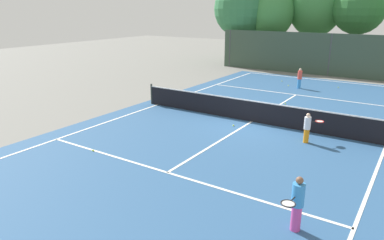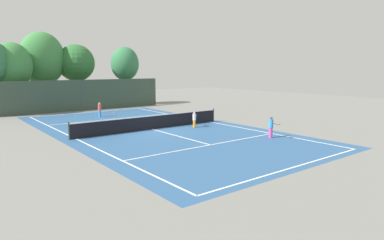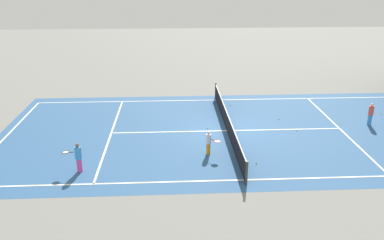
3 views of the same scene
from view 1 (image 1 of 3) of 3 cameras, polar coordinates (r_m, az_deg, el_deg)
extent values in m
plane|color=slate|center=(16.64, 9.48, -0.27)|extent=(80.00, 80.00, 0.00)
cube|color=#2D5684|center=(16.64, 9.48, -0.26)|extent=(13.00, 25.00, 0.00)
cube|color=white|center=(19.41, -5.48, 2.44)|extent=(0.10, 24.00, 0.01)
cube|color=white|center=(27.76, 19.78, 6.01)|extent=(11.00, 0.10, 0.01)
cube|color=white|center=(11.46, -3.95, -8.34)|extent=(11.00, 0.10, 0.01)
cube|color=white|center=(22.46, 16.23, 3.88)|extent=(11.00, 0.10, 0.01)
cube|color=white|center=(16.64, 9.48, -0.25)|extent=(0.10, 12.80, 0.01)
cylinder|color=#333833|center=(19.52, -6.45, 4.15)|extent=(0.10, 0.10, 1.10)
cube|color=black|center=(16.50, 9.56, 1.30)|extent=(11.80, 0.03, 0.95)
cube|color=white|center=(16.38, 9.65, 2.98)|extent=(11.80, 0.04, 0.05)
cube|color=#384C3D|center=(29.46, 21.07, 9.63)|extent=(18.00, 0.06, 3.20)
cylinder|color=#3F4447|center=(32.36, 6.04, 11.26)|extent=(0.12, 0.12, 3.20)
cylinder|color=#3F4447|center=(29.46, 21.07, 9.63)|extent=(0.12, 0.12, 3.20)
cylinder|color=brown|center=(34.17, 18.50, 10.86)|extent=(0.48, 0.48, 3.27)
ellipsoid|color=#3D8442|center=(34.01, 19.12, 17.16)|extent=(4.74, 3.87, 5.69)
cylinder|color=brown|center=(33.15, 24.33, 10.19)|extent=(0.43, 0.43, 3.43)
sphere|color=#2D6B33|center=(32.99, 25.06, 15.82)|extent=(4.16, 4.16, 4.16)
cylinder|color=brown|center=(34.57, 7.77, 11.43)|extent=(0.43, 0.43, 3.03)
sphere|color=#337547|center=(34.40, 8.01, 17.13)|extent=(5.13, 5.13, 5.13)
cylinder|color=brown|center=(33.65, 12.31, 10.98)|extent=(0.42, 0.42, 2.96)
ellipsoid|color=#3D8442|center=(33.47, 12.67, 16.39)|extent=(3.77, 3.47, 4.52)
cylinder|color=#388CD8|center=(24.32, 16.67, 5.55)|extent=(0.22, 0.22, 0.61)
cylinder|color=#E54C3F|center=(24.22, 16.79, 6.87)|extent=(0.28, 0.28, 0.53)
sphere|color=beige|center=(24.16, 16.86, 7.69)|extent=(0.17, 0.17, 0.17)
cylinder|color=orange|center=(14.49, 17.71, -2.41)|extent=(0.20, 0.20, 0.55)
cylinder|color=silver|center=(14.33, 17.90, -0.47)|extent=(0.25, 0.25, 0.48)
sphere|color=beige|center=(14.24, 18.02, 0.73)|extent=(0.15, 0.15, 0.15)
cylinder|color=black|center=(14.47, 18.82, -0.29)|extent=(0.15, 0.17, 0.03)
torus|color=red|center=(14.61, 19.64, -0.21)|extent=(0.47, 0.47, 0.03)
cylinder|color=silver|center=(14.61, 19.64, -0.21)|extent=(0.39, 0.39, 0.00)
cylinder|color=#D14799|center=(8.94, 16.21, -14.72)|extent=(0.23, 0.23, 0.64)
cylinder|color=#388CD8|center=(8.64, 16.54, -11.35)|extent=(0.29, 0.29, 0.56)
sphere|color=brown|center=(8.48, 16.75, -9.18)|extent=(0.17, 0.17, 0.17)
cylinder|color=black|center=(8.39, 15.76, -12.00)|extent=(0.05, 0.20, 0.03)
torus|color=black|center=(8.18, 15.05, -12.72)|extent=(0.36, 0.36, 0.03)
cylinder|color=silver|center=(8.18, 15.05, -12.72)|extent=(0.30, 0.30, 0.00)
sphere|color=#CCE533|center=(20.21, 9.18, 2.98)|extent=(0.07, 0.07, 0.07)
sphere|color=#CCE533|center=(25.41, 22.23, 4.84)|extent=(0.07, 0.07, 0.07)
sphere|color=#CCE533|center=(16.33, 23.65, -1.75)|extent=(0.07, 0.07, 0.07)
sphere|color=#CCE533|center=(19.35, -1.31, 2.55)|extent=(0.07, 0.07, 0.07)
sphere|color=#CCE533|center=(26.39, 14.11, 6.03)|extent=(0.07, 0.07, 0.07)
sphere|color=#CCE533|center=(24.88, 15.07, 5.29)|extent=(0.07, 0.07, 0.07)
sphere|color=#CCE533|center=(15.89, 6.62, -0.87)|extent=(0.07, 0.07, 0.07)
sphere|color=#CCE533|center=(20.07, 14.63, 2.53)|extent=(0.07, 0.07, 0.07)
sphere|color=#CCE533|center=(13.54, -15.47, -4.69)|extent=(0.07, 0.07, 0.07)
camera|label=2|loc=(19.60, -74.39, 2.80)|focal=31.34mm
camera|label=3|loc=(18.48, 87.49, 12.42)|focal=37.19mm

